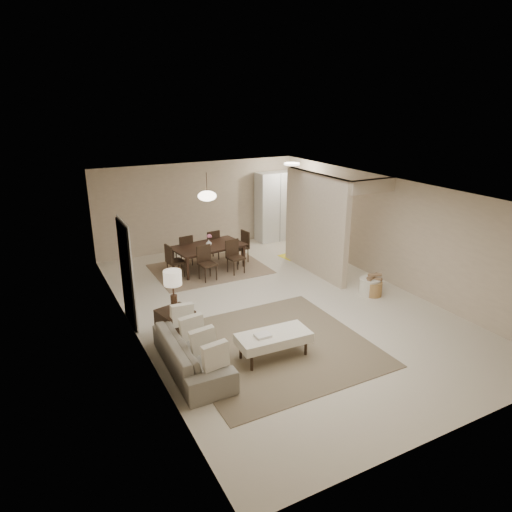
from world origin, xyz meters
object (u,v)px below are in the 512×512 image
sofa (192,353)px  side_table (176,326)px  ottoman_bench (274,338)px  wicker_basket (373,289)px  pantry_cabinet (276,206)px  round_pouf (370,286)px  dining_table (209,258)px

sofa → side_table: (0.05, 1.00, 0.01)m
ottoman_bench → wicker_basket: 3.48m
pantry_cabinet → round_pouf: bearing=-92.7°
pantry_cabinet → ottoman_bench: bearing=-120.2°
ottoman_bench → round_pouf: ottoman_bench is taller
wicker_basket → sofa: bearing=-168.9°
pantry_cabinet → side_table: size_ratio=3.47×
ottoman_bench → wicker_basket: size_ratio=3.35×
side_table → wicker_basket: (4.55, -0.10, -0.14)m
round_pouf → wicker_basket: (0.02, -0.10, -0.02)m
round_pouf → dining_table: bearing=129.6°
sofa → round_pouf: bearing=-76.4°
wicker_basket → dining_table: size_ratio=0.21×
pantry_cabinet → wicker_basket: 4.83m
wicker_basket → pantry_cabinet: bearing=87.6°
ottoman_bench → dining_table: (0.64, 4.45, -0.04)m
side_table → round_pouf: (4.53, -0.00, -0.12)m
ottoman_bench → wicker_basket: (3.26, 1.20, -0.20)m
pantry_cabinet → dining_table: (-2.82, -1.50, -0.73)m
side_table → dining_table: 3.69m
ottoman_bench → round_pouf: size_ratio=2.67×
round_pouf → wicker_basket: bearing=-78.4°
dining_table → pantry_cabinet: bearing=20.4°
sofa → side_table: bearing=-1.6°
pantry_cabinet → side_table: pantry_cabinet is taller
side_table → dining_table: size_ratio=0.34×
pantry_cabinet → wicker_basket: bearing=-92.4°
wicker_basket → dining_table: bearing=128.9°
wicker_basket → dining_table: (-2.62, 3.25, 0.16)m
ottoman_bench → side_table: side_table is taller
ottoman_bench → round_pouf: (3.24, 1.30, -0.17)m
pantry_cabinet → ottoman_bench: size_ratio=1.65×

